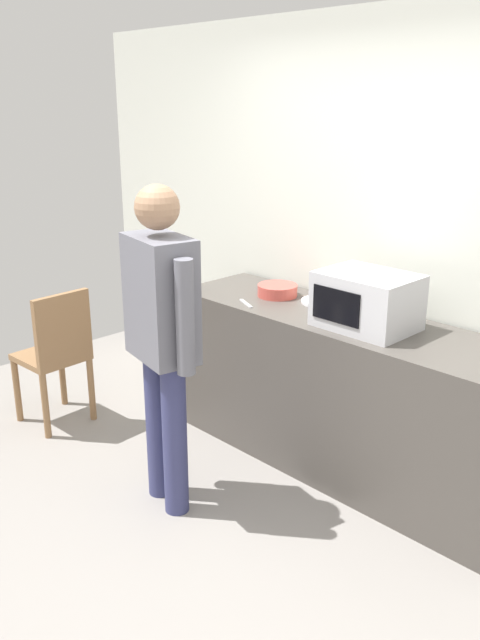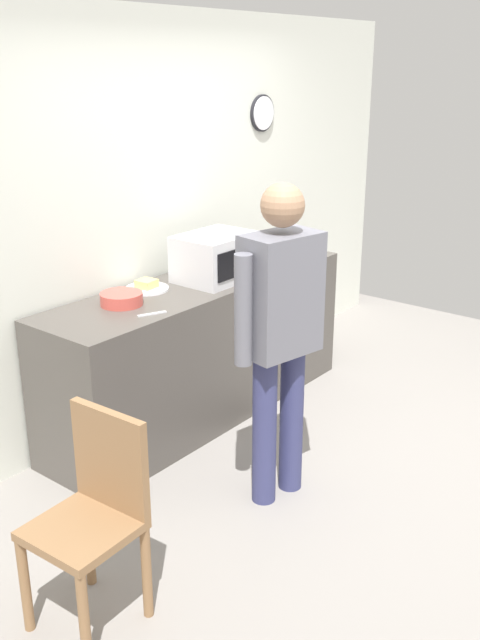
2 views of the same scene
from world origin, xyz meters
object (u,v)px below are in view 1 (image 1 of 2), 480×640
Objects in this scene: microwave at (367,301)px; person_standing at (162,328)px; spoon_utensil at (246,303)px; wooden_chair at (57,352)px; salad_bowl at (277,290)px; sandwich_plate at (324,300)px.

microwave is 1.10m from person_standing.
spoon_utensil reaches higher than wooden_chair.
wooden_chair is at bearing -137.99° from salad_bowl.
microwave is 2.94× the size of spoon_utensil.
wooden_chair is (-1.82, -0.87, -0.56)m from microwave.
salad_bowl is 0.27× the size of wooden_chair.
wooden_chair is (-1.37, -1.06, -0.43)m from sandwich_plate.
spoon_utensil is at bearing 33.66° from wooden_chair.
wooden_chair is (-1.06, -0.71, -0.42)m from spoon_utensil.
sandwich_plate is 1.09× the size of salad_bowl.
person_standing reaches higher than microwave.
salad_bowl is 1.47× the size of spoon_utensil.
sandwich_plate is 1.79m from wooden_chair.
salad_bowl is at bearing 98.37° from person_standing.
sandwich_plate is 0.16× the size of person_standing.
microwave reaches higher than spoon_utensil.
salad_bowl is (-0.74, 0.10, -0.11)m from microwave.
person_standing reaches higher than salad_bowl.
sandwich_plate is at bearing 156.50° from microwave.
spoon_utensil is 0.18× the size of wooden_chair.
spoon_utensil is at bearing -167.76° from microwave.
sandwich_plate is 0.47m from spoon_utensil.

